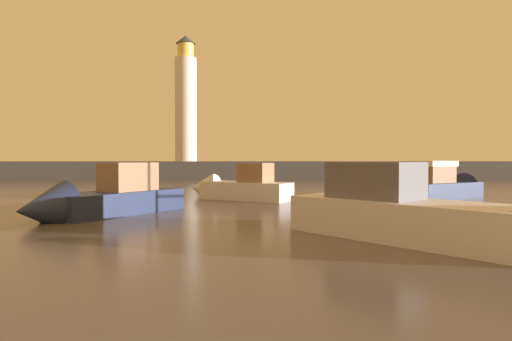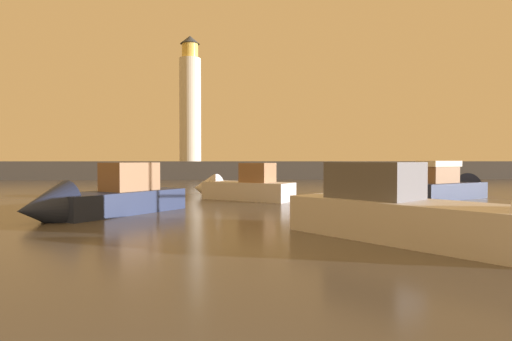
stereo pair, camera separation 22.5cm
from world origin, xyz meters
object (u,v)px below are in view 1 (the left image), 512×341
object	(u,v)px
lighthouse	(186,102)
motorboat_2	(451,186)
motorboat_0	(234,188)
motorboat_1	(447,218)
motorboat_3	(99,200)

from	to	relation	value
lighthouse	motorboat_2	distance (m)	35.02
lighthouse	motorboat_0	bearing A→B (deg)	-78.26
motorboat_1	motorboat_2	bearing A→B (deg)	61.60
lighthouse	motorboat_3	size ratio (longest dim) A/B	2.15
lighthouse	motorboat_1	world-z (taller)	lighthouse
lighthouse	motorboat_0	world-z (taller)	lighthouse
motorboat_3	motorboat_1	bearing A→B (deg)	-30.45
lighthouse	motorboat_1	size ratio (longest dim) A/B	1.90
motorboat_3	lighthouse	bearing A→B (deg)	90.35
motorboat_0	lighthouse	bearing A→B (deg)	101.74
lighthouse	motorboat_3	xyz separation A→B (m)	(0.22, -35.40, -8.88)
motorboat_0	motorboat_3	distance (m)	9.26
motorboat_0	motorboat_1	distance (m)	15.13
motorboat_2	motorboat_3	distance (m)	20.36
motorboat_2	motorboat_0	bearing A→B (deg)	-179.59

